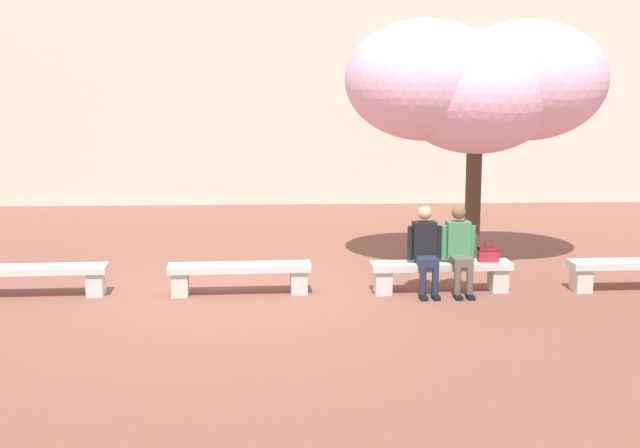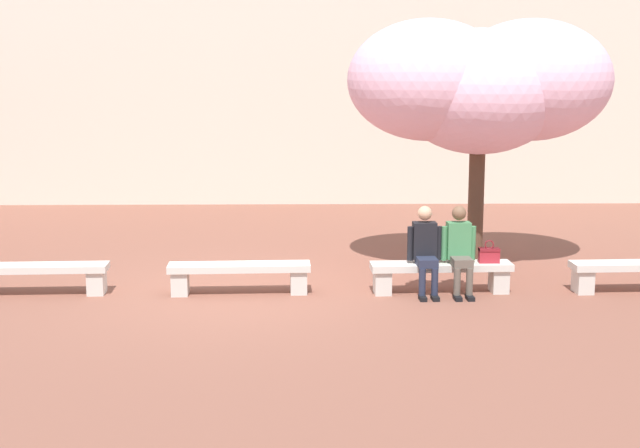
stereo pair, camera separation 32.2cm
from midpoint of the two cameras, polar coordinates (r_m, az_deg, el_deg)
The scene contains 8 objects.
ground_plane at distance 13.15m, azimuth -4.46°, elevation -4.46°, with size 100.00×100.00×0.00m, color brown.
stone_bench_near_west at distance 13.58m, azimuth -17.07°, elevation -3.07°, with size 2.09×0.50×0.45m.
stone_bench_center at distance 13.08m, azimuth -4.48°, elevation -3.15°, with size 2.09×0.50×0.45m.
stone_bench_near_east at distance 13.24m, azimuth 8.45°, elevation -3.07°, with size 2.09×0.50×0.45m.
person_seated_left at distance 13.06m, azimuth 7.46°, elevation -1.48°, with size 0.51×0.69×1.29m.
person_seated_right at distance 13.15m, azimuth 9.62°, elevation -1.46°, with size 0.51×0.69×1.29m.
handbag at distance 13.32m, azimuth 11.44°, elevation -1.90°, with size 0.30×0.15×0.34m.
cherry_tree_main at distance 14.68m, azimuth 10.79°, elevation 8.75°, with size 4.26×2.65×4.04m.
Camera 2 is at (0.94, -12.71, 3.32)m, focal length 50.00 mm.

